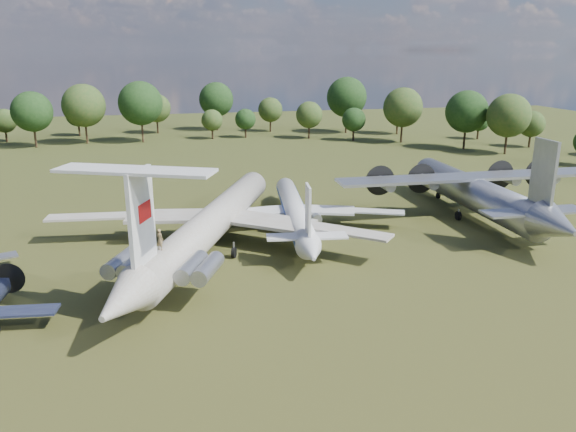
{
  "coord_description": "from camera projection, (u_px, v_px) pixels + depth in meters",
  "views": [
    {
      "loc": [
        -3.84,
        -59.5,
        22.08
      ],
      "look_at": [
        8.84,
        -3.16,
        5.0
      ],
      "focal_mm": 35.0,
      "sensor_mm": 36.0,
      "label": 1
    }
  ],
  "objects": [
    {
      "name": "ground",
      "position": [
        205.0,
        256.0,
        62.73
      ],
      "size": [
        300.0,
        300.0,
        0.0
      ],
      "primitive_type": "plane",
      "color": "#253D14",
      "rests_on": "ground"
    },
    {
      "name": "il62_airliner",
      "position": [
        213.0,
        228.0,
        63.93
      ],
      "size": [
        58.09,
        64.44,
        5.17
      ],
      "primitive_type": null,
      "rotation": [
        0.0,
        0.0,
        -0.41
      ],
      "color": "silver",
      "rests_on": "ground"
    },
    {
      "name": "tu104_jet",
      "position": [
        295.0,
        216.0,
        71.42
      ],
      "size": [
        32.77,
        40.89,
        3.76
      ],
      "primitive_type": null,
      "rotation": [
        0.0,
        0.0,
        -0.13
      ],
      "color": "silver",
      "rests_on": "ground"
    },
    {
      "name": "an12_transport",
      "position": [
        474.0,
        197.0,
        76.81
      ],
      "size": [
        38.53,
        42.9,
        5.56
      ],
      "primitive_type": null,
      "rotation": [
        0.0,
        0.0,
        -0.02
      ],
      "color": "gray",
      "rests_on": "ground"
    },
    {
      "name": "person_on_il62",
      "position": [
        160.0,
        239.0,
        49.28
      ],
      "size": [
        0.83,
        0.82,
        1.94
      ],
      "primitive_type": "imported",
      "rotation": [
        0.0,
        0.0,
        2.39
      ],
      "color": "olive",
      "rests_on": "il62_airliner"
    }
  ]
}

